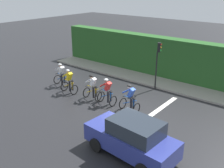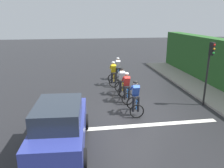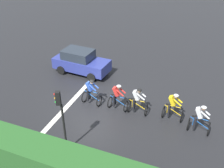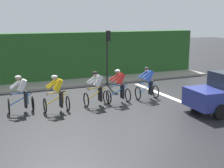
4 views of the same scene
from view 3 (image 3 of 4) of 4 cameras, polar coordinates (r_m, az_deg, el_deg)
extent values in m
plane|color=black|center=(15.48, -4.66, -4.29)|extent=(80.00, 80.00, 0.00)
cube|color=silver|center=(15.97, -8.59, -3.32)|extent=(7.00, 0.30, 0.01)
torus|color=black|center=(13.92, 21.15, -9.62)|extent=(0.68, 0.10, 0.68)
torus|color=black|center=(13.93, 17.01, -8.67)|extent=(0.68, 0.10, 0.68)
cylinder|color=#1E59B2|center=(13.77, 19.26, -8.35)|extent=(0.11, 0.99, 0.51)
cylinder|color=#1E59B2|center=(13.76, 18.02, -7.98)|extent=(0.04, 0.04, 0.55)
cylinder|color=#1E59B2|center=(13.60, 19.67, -7.50)|extent=(0.09, 0.72, 0.04)
cube|color=black|center=(13.58, 18.22, -7.01)|extent=(0.11, 0.23, 0.04)
cylinder|color=black|center=(13.62, 21.13, -7.92)|extent=(0.42, 0.06, 0.03)
cube|color=white|center=(13.40, 19.28, -6.20)|extent=(0.33, 0.43, 0.57)
sphere|color=#9E7051|center=(13.22, 20.16, -5.27)|extent=(0.20, 0.20, 0.20)
ellipsoid|color=silver|center=(13.18, 20.22, -5.03)|extent=(0.26, 0.29, 0.14)
cylinder|color=black|center=(13.88, 18.49, -7.93)|extent=(0.12, 0.12, 0.74)
cylinder|color=black|center=(13.69, 18.33, -8.51)|extent=(0.12, 0.12, 0.74)
cylinder|color=white|center=(13.50, 20.61, -5.90)|extent=(0.12, 0.48, 0.37)
cylinder|color=white|center=(13.23, 20.44, -6.67)|extent=(0.12, 0.48, 0.37)
torus|color=black|center=(14.35, 15.56, -7.10)|extent=(0.68, 0.09, 0.68)
torus|color=black|center=(14.45, 11.60, -6.19)|extent=(0.68, 0.09, 0.68)
cylinder|color=gold|center=(14.24, 13.69, -5.85)|extent=(0.09, 0.99, 0.51)
cylinder|color=gold|center=(14.26, 12.51, -5.49)|extent=(0.04, 0.04, 0.55)
cylinder|color=gold|center=(14.08, 14.03, -5.00)|extent=(0.08, 0.72, 0.04)
cube|color=black|center=(14.09, 12.64, -4.53)|extent=(0.11, 0.22, 0.04)
cylinder|color=black|center=(14.06, 15.44, -5.40)|extent=(0.42, 0.05, 0.03)
cube|color=yellow|center=(13.90, 13.60, -3.71)|extent=(0.32, 0.42, 0.57)
sphere|color=tan|center=(13.71, 14.38, -2.78)|extent=(0.20, 0.20, 0.20)
ellipsoid|color=silver|center=(13.67, 14.41, -2.54)|extent=(0.25, 0.29, 0.14)
cylinder|color=black|center=(14.37, 12.99, -5.46)|extent=(0.12, 0.12, 0.74)
cylinder|color=black|center=(14.18, 12.78, -5.99)|extent=(0.12, 0.12, 0.74)
cylinder|color=yellow|center=(13.97, 14.90, -3.44)|extent=(0.11, 0.48, 0.37)
cylinder|color=yellow|center=(13.71, 14.64, -4.14)|extent=(0.11, 0.48, 0.37)
torus|color=black|center=(14.41, 7.76, -5.89)|extent=(0.68, 0.07, 0.68)
torus|color=black|center=(14.60, 3.86, -5.08)|extent=(0.68, 0.07, 0.68)
cylinder|color=gold|center=(14.35, 5.85, -4.68)|extent=(0.06, 0.99, 0.51)
cylinder|color=gold|center=(14.39, 4.68, -4.36)|extent=(0.04, 0.04, 0.55)
cylinder|color=gold|center=(14.18, 6.11, -3.82)|extent=(0.05, 0.71, 0.04)
cube|color=black|center=(14.23, 4.73, -3.39)|extent=(0.10, 0.22, 0.04)
cylinder|color=black|center=(14.13, 7.50, -4.19)|extent=(0.42, 0.04, 0.03)
cube|color=white|center=(14.02, 5.58, -2.55)|extent=(0.31, 0.41, 0.57)
sphere|color=tan|center=(13.82, 6.26, -1.60)|extent=(0.20, 0.20, 0.20)
ellipsoid|color=black|center=(13.78, 6.27, -1.35)|extent=(0.24, 0.28, 0.14)
cylinder|color=black|center=(14.49, 5.20, -4.32)|extent=(0.12, 0.12, 0.74)
cylinder|color=black|center=(14.30, 4.93, -4.84)|extent=(0.12, 0.12, 0.74)
cylinder|color=white|center=(14.06, 6.89, -2.25)|extent=(0.10, 0.48, 0.37)
cylinder|color=white|center=(13.80, 6.55, -2.93)|extent=(0.10, 0.48, 0.37)
torus|color=black|center=(14.59, 3.18, -5.07)|extent=(0.68, 0.09, 0.68)
torus|color=black|center=(14.91, -0.48, -4.13)|extent=(0.68, 0.09, 0.68)
cylinder|color=#1E59B2|center=(14.60, 1.34, -3.80)|extent=(0.09, 0.99, 0.51)
cylinder|color=#1E59B2|center=(14.68, 0.24, -3.44)|extent=(0.04, 0.04, 0.55)
cylinder|color=#1E59B2|center=(14.43, 1.54, -2.95)|extent=(0.08, 0.72, 0.04)
cube|color=black|center=(14.52, 0.25, -2.48)|extent=(0.11, 0.22, 0.04)
cylinder|color=black|center=(14.33, 2.86, -3.36)|extent=(0.42, 0.05, 0.03)
cube|color=red|center=(14.29, 1.00, -1.67)|extent=(0.32, 0.42, 0.57)
sphere|color=#9E7051|center=(14.07, 1.58, -0.75)|extent=(0.20, 0.20, 0.20)
ellipsoid|color=silver|center=(14.03, 1.58, -0.50)|extent=(0.25, 0.29, 0.14)
cylinder|color=black|center=(14.76, 0.80, -3.43)|extent=(0.12, 0.12, 0.74)
cylinder|color=black|center=(14.58, 0.42, -3.92)|extent=(0.12, 0.12, 0.74)
cylinder|color=red|center=(14.29, 2.30, -1.42)|extent=(0.11, 0.48, 0.37)
cylinder|color=red|center=(14.04, 1.81, -2.07)|extent=(0.11, 0.48, 0.37)
torus|color=black|center=(15.02, -2.94, -3.88)|extent=(0.68, 0.11, 0.68)
torus|color=black|center=(15.46, -6.28, -2.92)|extent=(0.68, 0.11, 0.68)
cylinder|color=#1E59B2|center=(15.09, -4.67, -2.61)|extent=(0.11, 0.99, 0.51)
cylinder|color=#1E59B2|center=(15.21, -5.68, -2.25)|extent=(0.04, 0.04, 0.55)
cylinder|color=#1E59B2|center=(14.92, -4.55, -1.78)|extent=(0.09, 0.72, 0.04)
cube|color=black|center=(15.05, -5.74, -1.32)|extent=(0.12, 0.23, 0.04)
cylinder|color=black|center=(14.78, -3.34, -2.19)|extent=(0.42, 0.06, 0.03)
cube|color=#2D51B7|center=(14.80, -5.12, -0.52)|extent=(0.33, 0.43, 0.57)
sphere|color=beige|center=(14.57, -4.65, 0.38)|extent=(0.20, 0.20, 0.20)
ellipsoid|color=black|center=(14.54, -4.66, 0.62)|extent=(0.26, 0.30, 0.14)
cylinder|color=black|center=(15.28, -5.11, -2.26)|extent=(0.12, 0.12, 0.74)
cylinder|color=black|center=(15.11, -5.57, -2.71)|extent=(0.12, 0.12, 0.74)
cylinder|color=#2D51B7|center=(14.77, -3.86, -0.30)|extent=(0.12, 0.48, 0.37)
cylinder|color=#2D51B7|center=(14.53, -4.46, -0.89)|extent=(0.12, 0.48, 0.37)
cube|color=navy|center=(18.57, -6.92, 4.53)|extent=(1.96, 4.20, 0.80)
cube|color=#262D38|center=(18.38, -7.73, 6.71)|extent=(1.63, 2.22, 0.66)
cylinder|color=black|center=(18.81, -2.21, 3.82)|extent=(0.26, 0.65, 0.64)
cylinder|color=black|center=(17.53, -4.69, 1.55)|extent=(0.26, 0.65, 0.64)
cylinder|color=black|center=(19.99, -8.74, 5.20)|extent=(0.26, 0.65, 0.64)
cylinder|color=black|center=(18.79, -11.47, 3.15)|extent=(0.26, 0.65, 0.64)
cube|color=#EAEACC|center=(18.04, -0.62, 4.29)|extent=(0.28, 0.10, 0.16)
cube|color=#EAEACC|center=(17.23, -2.09, 2.90)|extent=(0.28, 0.10, 0.16)
cylinder|color=black|center=(11.73, -10.79, -9.93)|extent=(0.10, 0.10, 2.70)
cube|color=black|center=(10.74, -12.18, -3.17)|extent=(0.26, 0.26, 0.64)
sphere|color=red|center=(10.66, -12.88, -2.27)|extent=(0.11, 0.11, 0.11)
sphere|color=orange|center=(10.77, -12.75, -3.16)|extent=(0.11, 0.11, 0.11)
sphere|color=green|center=(10.88, -12.63, -4.03)|extent=(0.11, 0.11, 0.11)
camera|label=1|loc=(26.18, -10.47, 26.44)|focal=41.42mm
camera|label=2|loc=(21.13, -27.14, 15.82)|focal=35.52mm
camera|label=4|loc=(25.07, 27.42, 16.69)|focal=49.48mm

